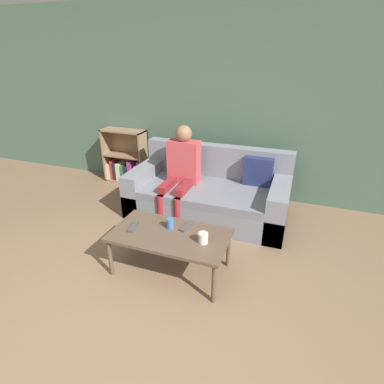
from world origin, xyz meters
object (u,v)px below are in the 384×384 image
object	(u,v)px
cup_far	(203,238)
tv_remote_1	(133,227)
cup_near	(170,223)
tv_remote_0	(186,227)
bookshelf	(127,162)
couch	(210,194)
person_adult	(182,166)
coffee_table	(170,237)

from	to	relation	value
cup_far	tv_remote_1	xyz separation A→B (m)	(-0.70, -0.00, -0.04)
cup_near	tv_remote_0	world-z (taller)	cup_near
bookshelf	tv_remote_0	size ratio (longest dim) A/B	4.85
couch	person_adult	size ratio (longest dim) A/B	1.75
couch	bookshelf	size ratio (longest dim) A/B	2.34
person_adult	tv_remote_1	distance (m)	1.21
bookshelf	coffee_table	xyz separation A→B (m)	(1.58, -1.83, 0.06)
tv_remote_1	coffee_table	bearing A→B (deg)	-5.02
coffee_table	person_adult	bearing A→B (deg)	106.56
bookshelf	tv_remote_1	distance (m)	2.23
couch	tv_remote_1	distance (m)	1.34
person_adult	bookshelf	bearing A→B (deg)	151.22
person_adult	tv_remote_1	world-z (taller)	person_adult
cup_near	tv_remote_0	size ratio (longest dim) A/B	0.57
bookshelf	person_adult	bearing A→B (deg)	-28.48
couch	coffee_table	size ratio (longest dim) A/B	1.82
cup_far	tv_remote_1	bearing A→B (deg)	-179.84
person_adult	tv_remote_1	bearing A→B (deg)	-91.47
bookshelf	person_adult	size ratio (longest dim) A/B	0.75
bookshelf	cup_near	size ratio (longest dim) A/B	8.49
couch	cup_near	world-z (taller)	couch
couch	tv_remote_1	size ratio (longest dim) A/B	11.32
person_adult	cup_near	distance (m)	1.13
tv_remote_1	bookshelf	bearing A→B (deg)	113.24
bookshelf	tv_remote_0	distance (m)	2.39
cup_near	tv_remote_1	world-z (taller)	cup_near
tv_remote_0	coffee_table	bearing A→B (deg)	-115.87
couch	cup_near	distance (m)	1.18
person_adult	cup_far	world-z (taller)	person_adult
cup_near	cup_far	size ratio (longest dim) A/B	1.03
bookshelf	tv_remote_0	bearing A→B (deg)	-44.94
tv_remote_0	tv_remote_1	world-z (taller)	same
bookshelf	person_adult	world-z (taller)	person_adult
coffee_table	cup_near	bearing A→B (deg)	111.97
person_adult	cup_near	size ratio (longest dim) A/B	11.32
person_adult	cup_far	size ratio (longest dim) A/B	11.64
bookshelf	person_adult	distance (m)	1.45
bookshelf	cup_far	world-z (taller)	bookshelf
coffee_table	tv_remote_1	world-z (taller)	tv_remote_1
cup_near	tv_remote_0	xyz separation A→B (m)	(0.14, 0.06, -0.04)
bookshelf	tv_remote_1	xyz separation A→B (m)	(1.21, -1.86, 0.11)
person_adult	cup_far	xyz separation A→B (m)	(0.68, -1.19, -0.18)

